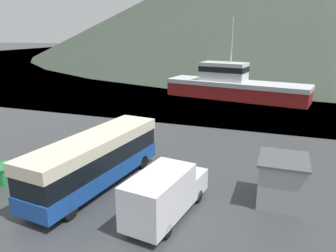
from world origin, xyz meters
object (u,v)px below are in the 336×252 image
(fishing_boat, at_px, (234,85))
(storage_bin, at_px, (4,173))
(tour_bus, at_px, (96,158))
(delivery_van, at_px, (165,193))
(dock_kiosk, at_px, (282,180))
(small_boat, at_px, (164,80))

(fishing_boat, bearing_deg, storage_bin, -6.82)
(tour_bus, height_order, delivery_van, tour_bus)
(dock_kiosk, bearing_deg, small_boat, 118.58)
(tour_bus, relative_size, small_boat, 1.27)
(delivery_van, xyz_separation_m, dock_kiosk, (5.47, 3.55, -0.04))
(storage_bin, bearing_deg, fishing_boat, 73.31)
(delivery_van, distance_m, dock_kiosk, 6.53)
(fishing_boat, distance_m, storage_bin, 32.67)
(fishing_boat, xyz_separation_m, dock_kiosk, (6.93, -28.13, -0.54))
(tour_bus, bearing_deg, dock_kiosk, 15.95)
(tour_bus, distance_m, delivery_van, 5.43)
(storage_bin, bearing_deg, delivery_van, -2.18)
(fishing_boat, distance_m, small_boat, 17.94)
(storage_bin, distance_m, dock_kiosk, 16.62)
(tour_bus, bearing_deg, fishing_boat, 89.88)
(small_boat, bearing_deg, fishing_boat, -118.35)
(tour_bus, relative_size, fishing_boat, 0.52)
(delivery_van, distance_m, fishing_boat, 31.72)
(dock_kiosk, height_order, small_boat, dock_kiosk)
(tour_bus, distance_m, small_boat, 42.00)
(delivery_van, bearing_deg, small_boat, 118.37)
(small_boat, bearing_deg, tour_bus, -156.59)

